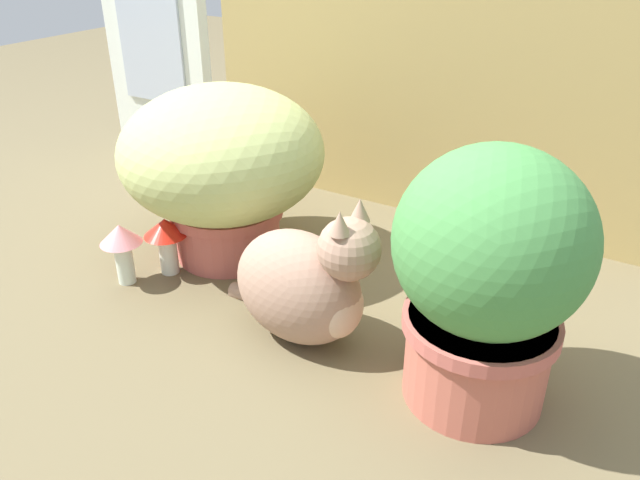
# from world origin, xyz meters

# --- Properties ---
(ground_plane) EXTENTS (6.00, 6.00, 0.00)m
(ground_plane) POSITION_xyz_m (0.00, 0.00, 0.00)
(ground_plane) COLOR brown
(cardboard_backdrop) EXTENTS (1.25, 0.03, 0.78)m
(cardboard_backdrop) POSITION_xyz_m (0.06, 0.60, 0.39)
(cardboard_backdrop) COLOR tan
(cardboard_backdrop) RESTS_ON ground
(window_panel_white) EXTENTS (0.40, 0.05, 0.79)m
(window_panel_white) POSITION_xyz_m (-0.84, 0.59, 0.40)
(window_panel_white) COLOR white
(window_panel_white) RESTS_ON ground
(grass_planter) EXTENTS (0.45, 0.45, 0.40)m
(grass_planter) POSITION_xyz_m (-0.22, 0.14, 0.23)
(grass_planter) COLOR #BF5E54
(grass_planter) RESTS_ON ground
(leafy_planter) EXTENTS (0.30, 0.30, 0.44)m
(leafy_planter) POSITION_xyz_m (0.44, -0.03, 0.24)
(leafy_planter) COLOR #BE6250
(leafy_planter) RESTS_ON ground
(cat) EXTENTS (0.38, 0.19, 0.32)m
(cat) POSITION_xyz_m (0.12, -0.05, 0.12)
(cat) COLOR tan
(cat) RESTS_ON ground
(mushroom_ornament_red) EXTENTS (0.10, 0.10, 0.13)m
(mushroom_ornament_red) POSITION_xyz_m (-0.28, -0.00, 0.09)
(mushroom_ornament_red) COLOR silver
(mushroom_ornament_red) RESTS_ON ground
(mushroom_ornament_pink) EXTENTS (0.09, 0.09, 0.14)m
(mushroom_ornament_pink) POSITION_xyz_m (-0.33, -0.08, 0.10)
(mushroom_ornament_pink) COLOR silver
(mushroom_ornament_pink) RESTS_ON ground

